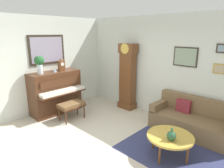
{
  "coord_description": "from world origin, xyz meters",
  "views": [
    {
      "loc": [
        2.79,
        -2.41,
        2.33
      ],
      "look_at": [
        -0.47,
        0.98,
        1.09
      ],
      "focal_mm": 31.24,
      "sensor_mm": 36.0,
      "label": 1
    }
  ],
  "objects_px": {
    "mantel_clock": "(61,65)",
    "flower_vase": "(39,63)",
    "coffee_table": "(170,137)",
    "green_jug": "(171,136)",
    "couch": "(193,121)",
    "teacup": "(55,71)",
    "piano_bench": "(72,105)",
    "piano": "(56,92)",
    "grandfather_clock": "(127,78)"
  },
  "relations": [
    {
      "from": "couch",
      "to": "green_jug",
      "type": "distance_m",
      "value": 1.37
    },
    {
      "from": "grandfather_clock",
      "to": "mantel_clock",
      "type": "relative_size",
      "value": 5.34
    },
    {
      "from": "teacup",
      "to": "green_jug",
      "type": "height_order",
      "value": "teacup"
    },
    {
      "from": "mantel_clock",
      "to": "green_jug",
      "type": "xyz_separation_m",
      "value": [
        3.59,
        -0.03,
        -0.89
      ]
    },
    {
      "from": "couch",
      "to": "grandfather_clock",
      "type": "bearing_deg",
      "value": 175.89
    },
    {
      "from": "piano_bench",
      "to": "coffee_table",
      "type": "distance_m",
      "value": 2.77
    },
    {
      "from": "couch",
      "to": "coffee_table",
      "type": "height_order",
      "value": "couch"
    },
    {
      "from": "piano",
      "to": "piano_bench",
      "type": "relative_size",
      "value": 2.06
    },
    {
      "from": "coffee_table",
      "to": "flower_vase",
      "type": "bearing_deg",
      "value": -167.52
    },
    {
      "from": "teacup",
      "to": "green_jug",
      "type": "bearing_deg",
      "value": 3.55
    },
    {
      "from": "couch",
      "to": "flower_vase",
      "type": "relative_size",
      "value": 3.28
    },
    {
      "from": "coffee_table",
      "to": "green_jug",
      "type": "distance_m",
      "value": 0.2
    },
    {
      "from": "grandfather_clock",
      "to": "green_jug",
      "type": "height_order",
      "value": "grandfather_clock"
    },
    {
      "from": "piano",
      "to": "couch",
      "type": "distance_m",
      "value": 3.82
    },
    {
      "from": "couch",
      "to": "flower_vase",
      "type": "bearing_deg",
      "value": -150.15
    },
    {
      "from": "piano_bench",
      "to": "mantel_clock",
      "type": "distance_m",
      "value": 1.28
    },
    {
      "from": "piano_bench",
      "to": "flower_vase",
      "type": "relative_size",
      "value": 1.21
    },
    {
      "from": "couch",
      "to": "flower_vase",
      "type": "height_order",
      "value": "flower_vase"
    },
    {
      "from": "coffee_table",
      "to": "piano_bench",
      "type": "bearing_deg",
      "value": -172.86
    },
    {
      "from": "piano_bench",
      "to": "grandfather_clock",
      "type": "relative_size",
      "value": 0.34
    },
    {
      "from": "green_jug",
      "to": "piano_bench",
      "type": "bearing_deg",
      "value": -175.85
    },
    {
      "from": "mantel_clock",
      "to": "green_jug",
      "type": "height_order",
      "value": "mantel_clock"
    },
    {
      "from": "mantel_clock",
      "to": "green_jug",
      "type": "relative_size",
      "value": 1.58
    },
    {
      "from": "grandfather_clock",
      "to": "mantel_clock",
      "type": "bearing_deg",
      "value": -131.65
    },
    {
      "from": "piano_bench",
      "to": "grandfather_clock",
      "type": "xyz_separation_m",
      "value": [
        0.55,
        1.71,
        0.56
      ]
    },
    {
      "from": "coffee_table",
      "to": "teacup",
      "type": "bearing_deg",
      "value": -174.09
    },
    {
      "from": "piano_bench",
      "to": "grandfather_clock",
      "type": "distance_m",
      "value": 1.88
    },
    {
      "from": "piano_bench",
      "to": "coffee_table",
      "type": "height_order",
      "value": "piano_bench"
    },
    {
      "from": "couch",
      "to": "teacup",
      "type": "bearing_deg",
      "value": -155.38
    },
    {
      "from": "piano",
      "to": "coffee_table",
      "type": "distance_m",
      "value": 3.53
    },
    {
      "from": "coffee_table",
      "to": "mantel_clock",
      "type": "bearing_deg",
      "value": -178.19
    },
    {
      "from": "piano",
      "to": "green_jug",
      "type": "bearing_deg",
      "value": 3.52
    },
    {
      "from": "coffee_table",
      "to": "green_jug",
      "type": "xyz_separation_m",
      "value": [
        0.09,
        -0.14,
        0.12
      ]
    },
    {
      "from": "grandfather_clock",
      "to": "couch",
      "type": "xyz_separation_m",
      "value": [
        2.15,
        -0.15,
        -0.65
      ]
    },
    {
      "from": "piano",
      "to": "mantel_clock",
      "type": "xyz_separation_m",
      "value": [
        0.0,
        0.25,
        0.78
      ]
    },
    {
      "from": "flower_vase",
      "to": "green_jug",
      "type": "xyz_separation_m",
      "value": [
        3.6,
        0.64,
        -1.03
      ]
    },
    {
      "from": "piano_bench",
      "to": "couch",
      "type": "relative_size",
      "value": 0.37
    },
    {
      "from": "piano",
      "to": "grandfather_clock",
      "type": "relative_size",
      "value": 0.71
    },
    {
      "from": "teacup",
      "to": "mantel_clock",
      "type": "bearing_deg",
      "value": 98.43
    },
    {
      "from": "flower_vase",
      "to": "coffee_table",
      "type": "bearing_deg",
      "value": 12.48
    },
    {
      "from": "coffee_table",
      "to": "mantel_clock",
      "type": "height_order",
      "value": "mantel_clock"
    },
    {
      "from": "mantel_clock",
      "to": "flower_vase",
      "type": "relative_size",
      "value": 0.66
    },
    {
      "from": "piano_bench",
      "to": "grandfather_clock",
      "type": "bearing_deg",
      "value": 72.1
    },
    {
      "from": "mantel_clock",
      "to": "couch",
      "type": "bearing_deg",
      "value": 20.9
    },
    {
      "from": "couch",
      "to": "green_jug",
      "type": "relative_size",
      "value": 7.92
    },
    {
      "from": "mantel_clock",
      "to": "teacup",
      "type": "height_order",
      "value": "mantel_clock"
    },
    {
      "from": "piano",
      "to": "coffee_table",
      "type": "xyz_separation_m",
      "value": [
        3.51,
        0.36,
        -0.22
      ]
    },
    {
      "from": "piano_bench",
      "to": "couch",
      "type": "height_order",
      "value": "couch"
    },
    {
      "from": "piano_bench",
      "to": "green_jug",
      "type": "relative_size",
      "value": 2.92
    },
    {
      "from": "couch",
      "to": "mantel_clock",
      "type": "relative_size",
      "value": 5.0
    }
  ]
}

